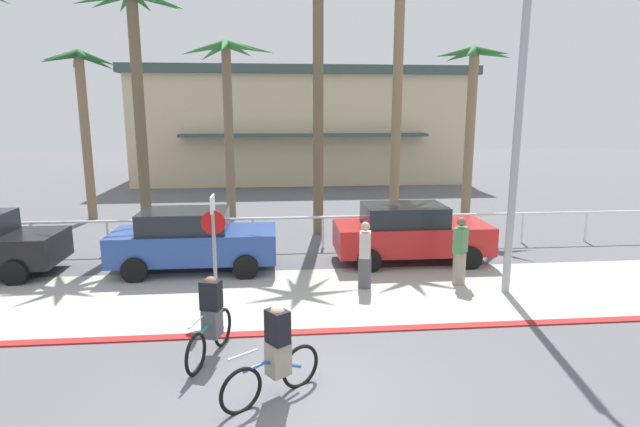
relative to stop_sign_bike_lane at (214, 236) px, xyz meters
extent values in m
plane|color=#5B5B60|center=(1.73, 6.45, -1.68)|extent=(80.00, 80.00, 0.00)
cube|color=#ADAAA0|center=(1.73, 0.65, -1.67)|extent=(44.00, 4.00, 0.02)
cube|color=maroon|center=(1.73, -1.35, -1.66)|extent=(44.00, 0.24, 0.03)
cube|color=beige|center=(3.09, 23.11, 1.51)|extent=(19.83, 9.32, 6.37)
cube|color=#384C47|center=(3.09, 23.11, 4.94)|extent=(20.43, 9.92, 0.50)
cube|color=#384C47|center=(3.09, 17.95, 1.32)|extent=(13.88, 1.20, 0.16)
cylinder|color=white|center=(1.73, 4.95, -0.68)|extent=(24.41, 0.08, 0.08)
cylinder|color=white|center=(-6.03, 4.95, -1.18)|extent=(0.08, 0.08, 1.00)
cylinder|color=white|center=(-3.82, 4.95, -1.18)|extent=(0.08, 0.08, 1.00)
cylinder|color=white|center=(-1.60, 4.95, -1.18)|extent=(0.08, 0.08, 1.00)
cylinder|color=white|center=(0.62, 4.95, -1.18)|extent=(0.08, 0.08, 1.00)
cylinder|color=white|center=(2.84, 4.95, -1.18)|extent=(0.08, 0.08, 1.00)
cylinder|color=white|center=(5.06, 4.95, -1.18)|extent=(0.08, 0.08, 1.00)
cylinder|color=white|center=(7.28, 4.95, -1.18)|extent=(0.08, 0.08, 1.00)
cylinder|color=white|center=(9.50, 4.95, -1.18)|extent=(0.08, 0.08, 1.00)
cylinder|color=white|center=(11.71, 4.95, -1.18)|extent=(0.08, 0.08, 1.00)
cylinder|color=gray|center=(0.00, 0.00, -0.58)|extent=(0.08, 0.08, 2.20)
cube|color=white|center=(0.00, 0.00, 0.70)|extent=(0.04, 0.56, 0.36)
cylinder|color=red|center=(0.00, 0.00, 0.30)|extent=(0.52, 0.03, 0.52)
cylinder|color=#9EA0A5|center=(6.84, 0.47, 2.07)|extent=(0.18, 0.18, 7.50)
cylinder|color=#846B4C|center=(-6.06, 10.24, 1.57)|extent=(0.36, 0.36, 6.49)
cone|color=#235B2D|center=(-5.36, 10.24, 4.59)|extent=(1.50, 0.32, 0.75)
cone|color=#235B2D|center=(-5.63, 10.98, 4.56)|extent=(1.18, 1.72, 0.80)
cone|color=#235B2D|center=(-6.38, 10.79, 4.58)|extent=(0.97, 1.36, 0.77)
cone|color=#235B2D|center=(-6.75, 10.24, 4.67)|extent=(1.45, 0.32, 0.59)
cone|color=#235B2D|center=(-6.48, 9.51, 4.57)|extent=(1.16, 1.69, 0.78)
cone|color=#235B2D|center=(-5.68, 9.58, 4.68)|extent=(1.07, 1.53, 0.57)
cylinder|color=brown|center=(-3.04, 6.69, 2.32)|extent=(0.36, 0.36, 7.98)
cone|color=#2D6B33|center=(-2.23, 6.69, 6.06)|extent=(1.73, 0.32, 0.81)
cone|color=#2D6B33|center=(-2.38, 7.25, 6.15)|extent=(1.57, 1.39, 0.62)
cone|color=#2D6B33|center=(-2.91, 7.44, 6.15)|extent=(0.59, 1.62, 0.64)
cone|color=#2D6B33|center=(-3.41, 7.33, 6.12)|extent=(1.05, 1.50, 0.69)
cone|color=#2D6B33|center=(-3.75, 6.95, 6.10)|extent=(1.61, 0.85, 0.72)
cylinder|color=#756047|center=(-0.42, 9.64, 1.75)|extent=(0.36, 0.36, 6.85)
cone|color=#387F3D|center=(0.50, 9.64, 4.99)|extent=(1.90, 0.32, 0.67)
cone|color=#387F3D|center=(0.06, 10.11, 4.97)|extent=(1.24, 1.24, 0.70)
cone|color=#387F3D|center=(-0.42, 10.30, 4.94)|extent=(0.32, 1.44, 0.77)
cone|color=#387F3D|center=(-0.96, 10.18, 4.90)|extent=(1.39, 1.39, 0.85)
cone|color=#387F3D|center=(-1.27, 9.64, 4.95)|extent=(1.79, 0.32, 0.76)
cone|color=#387F3D|center=(-0.96, 9.10, 4.98)|extent=(1.36, 1.36, 0.70)
cone|color=#387F3D|center=(-0.42, 8.75, 4.94)|extent=(0.32, 1.85, 0.77)
cone|color=#387F3D|center=(0.21, 9.01, 4.97)|extent=(1.54, 1.54, 0.73)
cylinder|color=brown|center=(2.86, 6.88, 3.11)|extent=(0.36, 0.36, 9.57)
cylinder|color=#846B4C|center=(5.79, 7.67, 3.11)|extent=(0.36, 0.36, 9.57)
cylinder|color=#846B4C|center=(8.76, 8.13, 1.58)|extent=(0.36, 0.36, 6.52)
cone|color=#2D6B33|center=(9.47, 8.13, 4.71)|extent=(1.47, 0.32, 0.59)
cone|color=#2D6B33|center=(9.13, 8.76, 4.65)|extent=(1.05, 1.50, 0.71)
cone|color=#2D6B33|center=(8.42, 8.72, 4.69)|extent=(1.00, 1.41, 0.62)
cone|color=#2D6B33|center=(8.02, 8.13, 4.72)|extent=(1.53, 0.32, 0.58)
cone|color=#2D6B33|center=(8.30, 7.32, 4.65)|extent=(1.24, 1.83, 0.71)
cone|color=#2D6B33|center=(9.14, 7.48, 4.71)|extent=(1.05, 1.51, 0.59)
cylinder|color=black|center=(-5.23, 3.91, -1.35)|extent=(0.66, 0.22, 0.66)
cylinder|color=black|center=(-5.23, 2.11, -1.35)|extent=(0.66, 0.22, 0.66)
cube|color=#284793|center=(-0.87, 2.95, -0.95)|extent=(4.40, 1.80, 0.80)
cube|color=#1E2328|center=(-1.12, 2.95, -0.27)|extent=(2.29, 1.58, 0.56)
cylinder|color=black|center=(0.53, 3.85, -1.35)|extent=(0.66, 0.22, 0.66)
cylinder|color=black|center=(0.53, 2.05, -1.35)|extent=(0.66, 0.22, 0.66)
cylinder|color=black|center=(-2.28, 3.85, -1.35)|extent=(0.66, 0.22, 0.66)
cylinder|color=black|center=(-2.28, 2.05, -1.35)|extent=(0.66, 0.22, 0.66)
cube|color=red|center=(5.25, 3.21, -0.95)|extent=(4.40, 1.80, 0.80)
cube|color=#1E2328|center=(5.00, 3.21, -0.27)|extent=(2.29, 1.58, 0.56)
cylinder|color=black|center=(6.66, 4.11, -1.35)|extent=(0.66, 0.22, 0.66)
cylinder|color=black|center=(6.66, 2.31, -1.35)|extent=(0.66, 0.22, 0.66)
cylinder|color=black|center=(3.84, 4.11, -1.35)|extent=(0.66, 0.22, 0.66)
cylinder|color=black|center=(3.84, 2.31, -1.35)|extent=(0.66, 0.22, 0.66)
torus|color=black|center=(0.77, -3.94, -1.35)|extent=(0.62, 0.47, 0.72)
torus|color=black|center=(1.67, -3.30, -1.35)|extent=(0.62, 0.47, 0.72)
cylinder|color=#2851A8|center=(1.40, -3.50, -1.20)|extent=(0.59, 0.44, 0.35)
cylinder|color=#2851A8|center=(0.97, -3.80, -1.06)|extent=(0.34, 0.26, 0.07)
cylinder|color=#2851A8|center=(1.32, -3.55, -1.13)|extent=(0.05, 0.05, 0.44)
cylinder|color=silver|center=(0.81, -3.91, -0.80)|extent=(0.43, 0.32, 0.04)
cube|color=gray|center=(1.32, -3.55, -1.07)|extent=(0.42, 0.41, 0.52)
cube|color=black|center=(1.32, -3.55, -0.55)|extent=(0.41, 0.43, 0.52)
sphere|color=#D6A884|center=(1.32, -3.55, -0.32)|extent=(0.22, 0.22, 0.22)
torus|color=black|center=(-0.05, -2.73, -1.35)|extent=(0.28, 0.70, 0.72)
torus|color=black|center=(0.30, -1.69, -1.35)|extent=(0.28, 0.70, 0.72)
cylinder|color=#197F7A|center=(0.19, -2.01, -1.20)|extent=(0.26, 0.67, 0.35)
cylinder|color=#197F7A|center=(0.03, -2.51, -1.06)|extent=(0.17, 0.38, 0.07)
cylinder|color=#197F7A|center=(0.16, -2.10, -1.13)|extent=(0.05, 0.05, 0.44)
cylinder|color=silver|center=(-0.03, -2.69, -0.80)|extent=(0.19, 0.49, 0.04)
cube|color=#4C4C51|center=(0.16, -2.10, -1.07)|extent=(0.37, 0.39, 0.52)
cube|color=black|center=(0.16, -2.10, -0.55)|extent=(0.40, 0.35, 0.52)
sphere|color=brown|center=(0.16, -2.10, -0.32)|extent=(0.22, 0.22, 0.22)
cylinder|color=gray|center=(5.92, 1.15, -1.26)|extent=(0.45, 0.45, 0.83)
cube|color=#4C7F51|center=(5.92, 1.15, -0.52)|extent=(0.46, 0.47, 0.64)
sphere|color=brown|center=(5.92, 1.15, -0.05)|extent=(0.23, 0.23, 0.23)
cylinder|color=#4C4C51|center=(3.49, 1.08, -1.27)|extent=(0.39, 0.39, 0.81)
cube|color=#B7B2A8|center=(3.49, 1.08, -0.55)|extent=(0.35, 0.45, 0.62)
sphere|color=#D6A884|center=(3.49, 1.08, -0.10)|extent=(0.22, 0.22, 0.22)
camera|label=1|loc=(1.30, -10.67, 2.63)|focal=28.37mm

